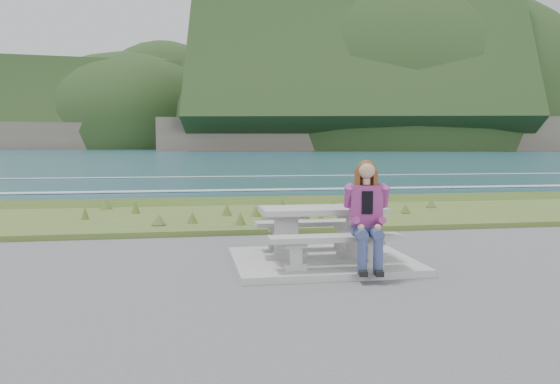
{
  "coord_description": "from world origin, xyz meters",
  "views": [
    {
      "loc": [
        -1.95,
        -7.71,
        1.77
      ],
      "look_at": [
        -0.43,
        1.2,
        0.98
      ],
      "focal_mm": 35.0,
      "sensor_mm": 36.0,
      "label": 1
    }
  ],
  "objects_px": {
    "bench_landward": "(335,243)",
    "seated_woman": "(367,230)",
    "bench_seaward": "(312,227)",
    "picnic_table": "(322,219)"
  },
  "relations": [
    {
      "from": "picnic_table",
      "to": "bench_seaward",
      "type": "xyz_separation_m",
      "value": [
        0.0,
        0.7,
        -0.23
      ]
    },
    {
      "from": "bench_landward",
      "to": "seated_woman",
      "type": "xyz_separation_m",
      "value": [
        0.4,
        -0.14,
        0.19
      ]
    },
    {
      "from": "picnic_table",
      "to": "bench_landward",
      "type": "height_order",
      "value": "picnic_table"
    },
    {
      "from": "bench_landward",
      "to": "seated_woman",
      "type": "relative_size",
      "value": 1.23
    },
    {
      "from": "bench_landward",
      "to": "bench_seaward",
      "type": "height_order",
      "value": "same"
    },
    {
      "from": "bench_seaward",
      "to": "seated_woman",
      "type": "xyz_separation_m",
      "value": [
        0.4,
        -1.54,
        0.19
      ]
    },
    {
      "from": "bench_seaward",
      "to": "seated_woman",
      "type": "height_order",
      "value": "seated_woman"
    },
    {
      "from": "bench_seaward",
      "to": "seated_woman",
      "type": "bearing_deg",
      "value": -75.25
    },
    {
      "from": "picnic_table",
      "to": "seated_woman",
      "type": "bearing_deg",
      "value": -64.2
    },
    {
      "from": "seated_woman",
      "to": "bench_landward",
      "type": "bearing_deg",
      "value": 171.36
    }
  ]
}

